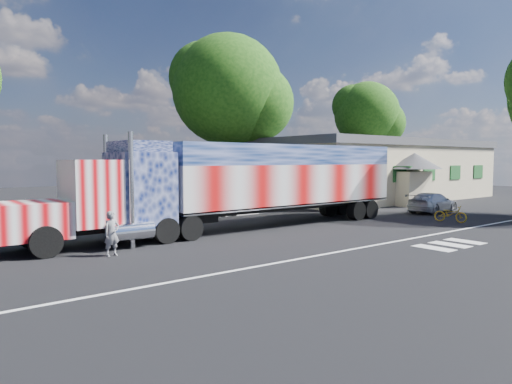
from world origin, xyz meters
TOP-DOWN VIEW (x-y plane):
  - ground at (0.00, 0.00)m, footprint 100.00×100.00m
  - lane_markings at (1.71, -3.77)m, footprint 30.00×2.67m
  - semi_truck at (-0.02, 3.75)m, footprint 21.36×3.37m
  - coach_bus at (-1.17, 9.71)m, footprint 11.35×2.64m
  - hall_building at (19.92, 10.86)m, footprint 22.40×12.80m
  - parked_car at (14.02, 2.05)m, footprint 4.69×2.33m
  - woman at (-7.73, 1.50)m, footprint 0.65×0.49m
  - bicycle at (10.46, -1.20)m, footprint 0.98×1.84m
  - tree_ne_a at (7.64, 16.34)m, footprint 9.37×8.92m
  - tree_far_ne at (27.62, 18.31)m, footprint 7.52×7.16m

SIDE VIEW (x-z plane):
  - ground at x=0.00m, z-range 0.00..0.00m
  - lane_markings at x=1.71m, z-range 0.00..0.01m
  - bicycle at x=10.46m, z-range 0.00..0.92m
  - parked_car at x=14.02m, z-range 0.00..1.31m
  - woman at x=-7.73m, z-range 0.00..1.62m
  - coach_bus at x=-1.17m, z-range 0.06..3.36m
  - semi_truck at x=-0.02m, z-range 0.07..4.62m
  - hall_building at x=19.92m, z-range 0.02..5.22m
  - tree_far_ne at x=27.62m, z-range 2.41..14.54m
  - tree_ne_a at x=7.64m, z-range 2.26..15.84m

